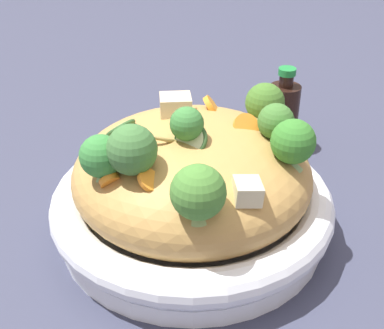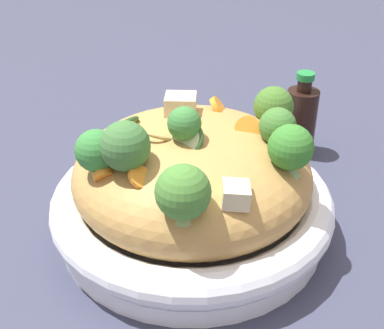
# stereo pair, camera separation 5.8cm
# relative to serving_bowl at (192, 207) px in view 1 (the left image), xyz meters

# --- Properties ---
(ground_plane) EXTENTS (3.00, 3.00, 0.00)m
(ground_plane) POSITION_rel_serving_bowl_xyz_m (0.00, 0.00, -0.03)
(ground_plane) COLOR #35384D
(serving_bowl) EXTENTS (0.32, 0.32, 0.06)m
(serving_bowl) POSITION_rel_serving_bowl_xyz_m (0.00, 0.00, 0.00)
(serving_bowl) COLOR white
(serving_bowl) RESTS_ON ground_plane
(noodle_heap) EXTENTS (0.27, 0.27, 0.12)m
(noodle_heap) POSITION_rel_serving_bowl_xyz_m (0.00, 0.00, 0.05)
(noodle_heap) COLOR #B48948
(noodle_heap) RESTS_ON serving_bowl
(broccoli_florets) EXTENTS (0.19, 0.27, 0.08)m
(broccoli_florets) POSITION_rel_serving_bowl_xyz_m (-0.03, 0.02, 0.10)
(broccoli_florets) COLOR #97BB7A
(broccoli_florets) RESTS_ON serving_bowl
(carrot_coins) EXTENTS (0.11, 0.20, 0.04)m
(carrot_coins) POSITION_rel_serving_bowl_xyz_m (0.01, -0.01, 0.10)
(carrot_coins) COLOR orange
(carrot_coins) RESTS_ON serving_bowl
(zucchini_slices) EXTENTS (0.13, 0.04, 0.04)m
(zucchini_slices) POSITION_rel_serving_bowl_xyz_m (0.03, 0.03, 0.10)
(zucchini_slices) COLOR beige
(zucchini_slices) RESTS_ON serving_bowl
(chicken_chunks) EXTENTS (0.18, 0.12, 0.05)m
(chicken_chunks) POSITION_rel_serving_bowl_xyz_m (0.01, -0.01, 0.10)
(chicken_chunks) COLOR beige
(chicken_chunks) RESTS_ON serving_bowl
(soy_sauce_bottle) EXTENTS (0.05, 0.05, 0.12)m
(soy_sauce_bottle) POSITION_rel_serving_bowl_xyz_m (0.00, -0.24, 0.02)
(soy_sauce_bottle) COLOR black
(soy_sauce_bottle) RESTS_ON ground_plane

